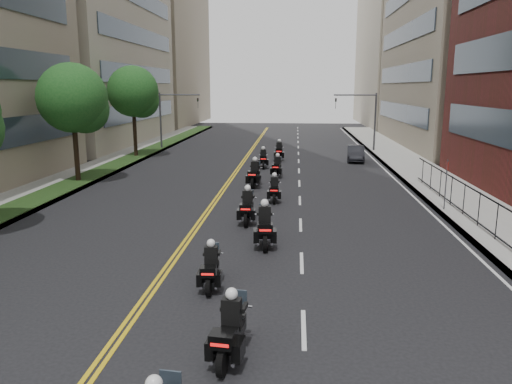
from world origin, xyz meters
TOP-DOWN VIEW (x-y plane):
  - sidewalk_right at (12.00, 25.00)m, footprint 4.00×90.00m
  - sidewalk_left at (-12.00, 25.00)m, footprint 4.00×90.00m
  - grass_strip at (-11.20, 25.00)m, footprint 2.00×90.00m
  - building_right_far at (21.50, 78.00)m, footprint 15.00×28.00m
  - building_left_far at (-22.00, 78.00)m, footprint 16.00×28.00m
  - iron_fence at (11.00, 12.00)m, footprint 0.05×28.00m
  - street_trees at (-11.05, 18.61)m, footprint 4.40×38.40m
  - traffic_signal_right at (9.54, 42.00)m, footprint 4.09×0.20m
  - traffic_signal_left at (-9.54, 42.00)m, footprint 4.09×0.20m
  - motorcycle_1 at (1.49, 3.43)m, footprint 0.66×2.28m
  - motorcycle_2 at (0.35, 7.52)m, footprint 0.51×2.09m
  - motorcycle_3 at (1.75, 11.87)m, footprint 0.67×2.51m
  - motorcycle_4 at (0.75, 15.19)m, footprint 0.55×2.39m
  - motorcycle_5 at (1.80, 19.64)m, footprint 0.50×2.16m
  - motorcycle_6 at (0.39, 23.69)m, footprint 0.65×2.55m
  - motorcycle_7 at (1.67, 27.25)m, footprint 0.62×2.25m
  - motorcycle_8 at (0.45, 31.15)m, footprint 0.58×2.26m
  - motorcycle_9 at (1.53, 35.21)m, footprint 0.57×2.47m
  - parked_sedan at (8.00, 35.43)m, footprint 1.73×4.06m

SIDE VIEW (x-z plane):
  - sidewalk_right at x=12.00m, z-range 0.00..0.15m
  - sidewalk_left at x=-12.00m, z-range 0.00..0.15m
  - grass_strip at x=-11.20m, z-range 0.15..0.19m
  - motorcycle_2 at x=0.35m, z-range -0.16..1.38m
  - motorcycle_5 at x=1.80m, z-range -0.17..1.43m
  - parked_sedan at x=8.00m, z-range 0.00..1.30m
  - motorcycle_7 at x=1.67m, z-range -0.17..1.48m
  - motorcycle_8 at x=0.45m, z-range -0.18..1.49m
  - motorcycle_1 at x=1.49m, z-range -0.18..1.51m
  - motorcycle_4 at x=0.75m, z-range -0.19..1.58m
  - motorcycle_9 at x=1.53m, z-range -0.19..1.63m
  - motorcycle_3 at x=1.75m, z-range -0.19..1.66m
  - motorcycle_6 at x=0.39m, z-range -0.20..1.68m
  - iron_fence at x=11.00m, z-range 0.15..1.65m
  - traffic_signal_right at x=9.54m, z-range 0.90..6.50m
  - traffic_signal_left at x=-9.54m, z-range 0.90..6.50m
  - street_trees at x=-11.05m, z-range 1.14..9.12m
  - building_right_far at x=21.50m, z-range 0.00..26.00m
  - building_left_far at x=-22.00m, z-range 0.00..26.00m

